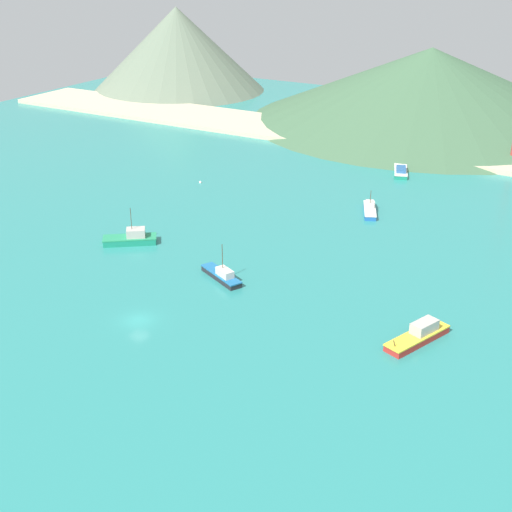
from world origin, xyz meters
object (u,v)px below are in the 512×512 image
fishing_boat_6 (131,238)px  fishing_boat_5 (370,209)px  fishing_boat_0 (222,275)px  fishing_boat_3 (401,171)px  buoy_0 (200,182)px  fishing_boat_1 (419,335)px

fishing_boat_6 → fishing_boat_5: bearing=48.6°
fishing_boat_0 → fishing_boat_6: (-21.31, 4.13, 0.19)m
fishing_boat_3 → fishing_boat_5: (2.87, -26.42, -0.03)m
fishing_boat_6 → buoy_0: (-8.09, 33.35, -0.83)m
fishing_boat_3 → buoy_0: fishing_boat_3 is taller
fishing_boat_0 → fishing_boat_6: bearing=169.0°
fishing_boat_1 → fishing_boat_5: size_ratio=1.21×
fishing_boat_1 → buoy_0: (-61.58, 39.90, -0.78)m
fishing_boat_1 → fishing_boat_5: (-22.91, 41.17, -0.20)m
fishing_boat_3 → fishing_boat_6: fishing_boat_6 is taller
fishing_boat_1 → fishing_boat_0: bearing=175.7°
fishing_boat_3 → fishing_boat_6: 67.04m
fishing_boat_3 → buoy_0: (-35.80, -27.69, -0.62)m
fishing_boat_0 → buoy_0: fishing_boat_0 is taller
fishing_boat_1 → fishing_boat_3: (-25.78, 67.59, -0.16)m
fishing_boat_3 → fishing_boat_6: bearing=-114.4°
fishing_boat_0 → fishing_boat_6: fishing_boat_6 is taller
fishing_boat_1 → buoy_0: 73.38m
fishing_boat_3 → fishing_boat_6: size_ratio=1.04×
buoy_0 → fishing_boat_5: bearing=1.9°
fishing_boat_6 → buoy_0: 34.33m
fishing_boat_0 → fishing_boat_3: bearing=84.4°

